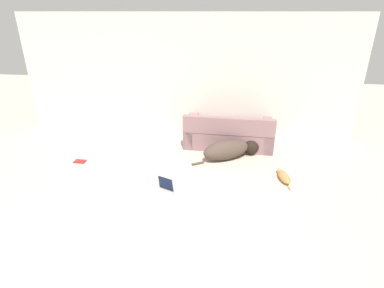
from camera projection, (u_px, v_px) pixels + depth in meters
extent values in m
plane|color=#BCB29E|center=(138.00, 250.00, 3.66)|extent=(20.00, 20.00, 0.00)
cube|color=silver|center=(185.00, 76.00, 6.72)|extent=(7.59, 0.06, 2.67)
cube|color=gray|center=(229.00, 136.00, 6.48)|extent=(1.87, 0.96, 0.40)
cube|color=gray|center=(228.00, 126.00, 5.98)|extent=(1.85, 0.20, 0.35)
cube|color=gray|center=(268.00, 135.00, 6.33)|extent=(0.23, 0.90, 0.54)
cube|color=gray|center=(191.00, 131.00, 6.58)|extent=(0.23, 0.90, 0.54)
ellipsoid|color=#4C3D33|center=(226.00, 150.00, 5.84)|extent=(1.03, 0.82, 0.39)
sphere|color=black|center=(251.00, 147.00, 6.06)|extent=(0.43, 0.43, 0.32)
cylinder|color=#4C3D33|center=(198.00, 163.00, 5.69)|extent=(0.23, 0.16, 0.05)
ellipsoid|color=#BC7A47|center=(284.00, 177.00, 5.14)|extent=(0.24, 0.45, 0.13)
sphere|color=tan|center=(279.00, 171.00, 5.37)|extent=(0.12, 0.12, 0.10)
cylinder|color=#BC7A47|center=(289.00, 188.00, 4.92)|extent=(0.04, 0.11, 0.02)
cube|color=#B7B7BC|center=(161.00, 195.00, 4.75)|extent=(0.36, 0.35, 0.02)
cube|color=#B7B7BC|center=(166.00, 183.00, 4.81)|extent=(0.28, 0.16, 0.25)
cube|color=#0F1938|center=(166.00, 183.00, 4.80)|extent=(0.26, 0.14, 0.23)
cube|color=maroon|center=(80.00, 161.00, 5.79)|extent=(0.22, 0.15, 0.02)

